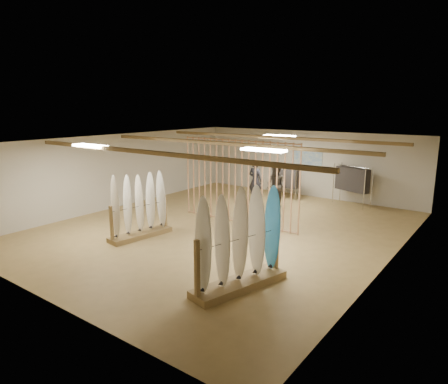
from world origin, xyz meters
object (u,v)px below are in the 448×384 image
Objects in this scene: rack_left at (140,216)px; clothing_rack_b at (352,179)px; shopper_b at (276,183)px; clothing_rack_a at (286,178)px; rack_right at (240,255)px; shopper_a at (255,178)px.

clothing_rack_b is (3.74, 7.54, 0.40)m from rack_left.
clothing_rack_b is 3.01m from shopper_b.
clothing_rack_a is at bearing 89.23° from rack_left.
rack_right is at bearing -65.32° from clothing_rack_b.
rack_right reaches higher than shopper_b.
clothing_rack_b is (2.65, 0.47, 0.17)m from clothing_rack_a.
shopper_a is (-0.79, -1.12, 0.09)m from clothing_rack_a.
clothing_rack_b is at bearing 71.60° from rack_left.
clothing_rack_a is (-3.22, 8.13, 0.12)m from rack_right.
clothing_rack_a is at bearing -149.14° from clothing_rack_b.
shopper_a is at bearing -134.31° from clothing_rack_b.
clothing_rack_b is at bearing 16.69° from clothing_rack_a.
rack_left is 8.43m from clothing_rack_b.
rack_left is 0.85× the size of rack_right.
shopper_b is at bearing -118.15° from clothing_rack_b.
shopper_b reaches higher than clothing_rack_b.
rack_left is 5.97m from shopper_a.
rack_left is 5.77m from shopper_b.
clothing_rack_b is at bearing 108.30° from rack_right.
rack_left is 1.06× the size of shopper_a.
clothing_rack_a is at bearing -123.70° from shopper_a.
rack_right is 8.75m from clothing_rack_a.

